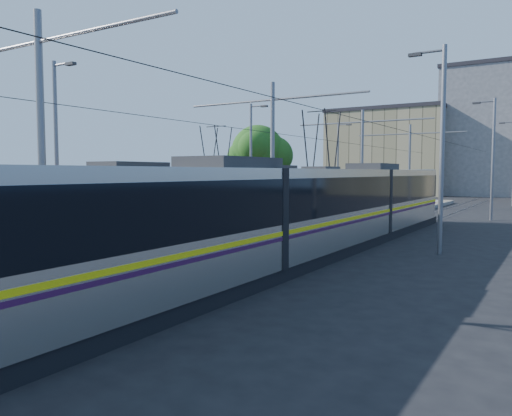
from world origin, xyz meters
The scene contains 13 objects.
ground centered at (0.00, 0.00, 0.00)m, with size 160.00×160.00×0.00m, color black.
platform centered at (0.00, 17.00, 0.15)m, with size 4.00×50.00×0.30m, color gray.
tactile_strip_left centered at (-1.45, 17.00, 0.30)m, with size 0.70×50.00×0.01m, color gray.
tactile_strip_right centered at (1.45, 17.00, 0.30)m, with size 0.70×50.00×0.01m, color gray.
rails centered at (0.00, 17.00, 0.02)m, with size 8.71×70.00×0.03m.
track_arrow centered at (-3.60, -3.00, 0.01)m, with size 1.20×5.00×0.01m, color silver.
tram_left centered at (-3.60, 8.52, 1.71)m, with size 2.43×29.76×5.50m.
tram_right centered at (3.60, 5.47, 1.86)m, with size 2.43×30.52×5.50m.
catenary centered at (0.00, 14.15, 4.52)m, with size 9.20×70.00×7.00m.
street_lamps centered at (0.00, 21.00, 4.18)m, with size 15.18×38.22×8.00m.
shelter centered at (0.17, 15.26, 1.55)m, with size 0.81×1.16×2.38m.
tree centered at (-9.28, 22.52, 4.71)m, with size 4.80×4.44×6.97m.
building_left centered at (-10.00, 60.00, 6.06)m, with size 16.32×12.24×12.10m.
Camera 1 is at (11.53, -12.10, 3.19)m, focal length 35.00 mm.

